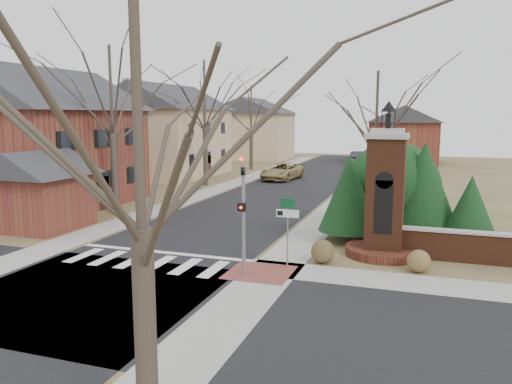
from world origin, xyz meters
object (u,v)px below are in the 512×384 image
at_px(sign_post, 287,219).
at_px(brick_gate_monument, 385,205).
at_px(distant_car, 359,158).
at_px(pickup_truck, 282,171).
at_px(traffic_signal_pole, 243,207).

relative_size(sign_post, brick_gate_monument, 0.42).
bearing_deg(distant_car, brick_gate_monument, 98.59).
relative_size(brick_gate_monument, distant_car, 1.35).
bearing_deg(brick_gate_monument, distant_car, 98.76).
distance_m(pickup_truck, distant_car, 17.77).
bearing_deg(brick_gate_monument, sign_post, -138.58).
distance_m(sign_post, distant_car, 42.87).
bearing_deg(traffic_signal_pole, sign_post, 47.57).
xyz_separation_m(sign_post, distant_car, (-2.72, 42.76, -1.16)).
bearing_deg(pickup_truck, traffic_signal_pole, -69.81).
distance_m(brick_gate_monument, pickup_truck, 25.18).
xyz_separation_m(pickup_truck, distant_car, (4.79, 17.11, 0.02)).
distance_m(traffic_signal_pole, pickup_truck, 27.83).
relative_size(brick_gate_monument, pickup_truck, 1.17).
bearing_deg(distant_car, sign_post, 93.47).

